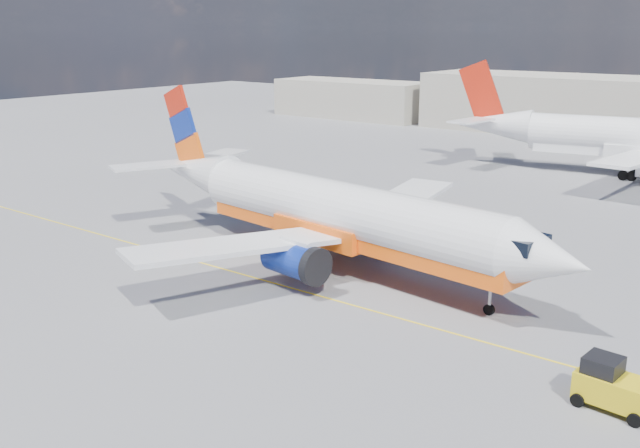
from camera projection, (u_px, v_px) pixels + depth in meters
The scene contains 5 objects.
ground at pixel (269, 307), 38.16m from camera, with size 240.00×240.00×0.00m, color slate.
taxi_line at pixel (304, 291), 40.45m from camera, with size 70.00×0.15×0.01m, color yellow.
terminal_annex at pixel (353, 99), 118.82m from camera, with size 26.00×10.00×6.00m, color #BBB3A1.
main_jet at pixel (332, 212), 43.99m from camera, with size 34.52×27.07×10.45m.
gse_tug at pixel (613, 386), 27.82m from camera, with size 3.00×2.01×2.04m.
Camera 1 is at (23.88, -26.53, 14.47)m, focal length 40.00 mm.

